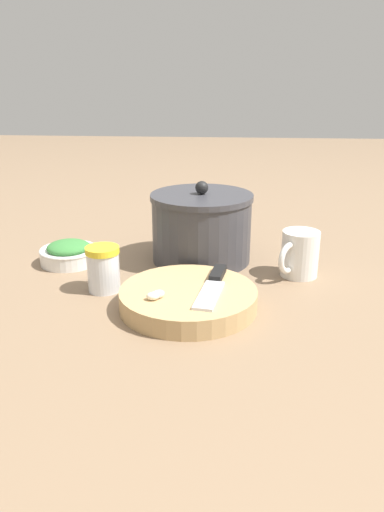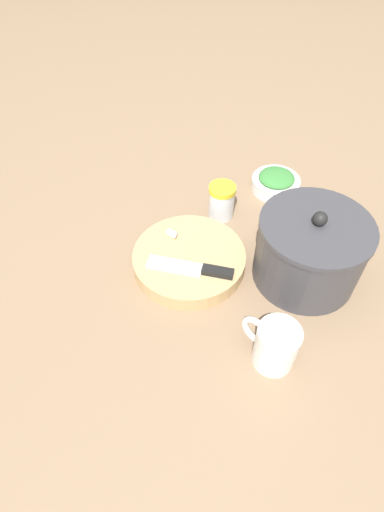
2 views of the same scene
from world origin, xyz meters
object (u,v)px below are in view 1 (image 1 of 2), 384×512
(garlic_cloves, at_px, (156,295))
(coffee_mug, at_px, (299,254))
(herb_bowl, at_px, (69,253))
(spice_jar, at_px, (103,269))
(cutting_board, at_px, (188,299))
(chef_knife, at_px, (213,284))
(stock_pot, at_px, (202,227))

(garlic_cloves, bearing_deg, coffee_mug, 38.77)
(herb_bowl, bearing_deg, spice_jar, -50.74)
(cutting_board, relative_size, chef_knife, 1.33)
(garlic_cloves, bearing_deg, spice_jar, 137.53)
(herb_bowl, bearing_deg, stock_pot, 8.53)
(cutting_board, distance_m, garlic_cloves, 0.07)
(cutting_board, xyz_separation_m, chef_knife, (0.04, 0.02, 0.02))
(garlic_cloves, xyz_separation_m, herb_bowl, (-0.23, 0.24, -0.02))
(stock_pot, bearing_deg, chef_knife, -81.25)
(herb_bowl, bearing_deg, cutting_board, -35.77)
(cutting_board, distance_m, coffee_mug, 0.27)
(spice_jar, bearing_deg, herb_bowl, 129.26)
(garlic_cloves, relative_size, stock_pot, 0.15)
(herb_bowl, distance_m, coffee_mug, 0.49)
(coffee_mug, height_order, stock_pot, stock_pot)
(garlic_cloves, relative_size, herb_bowl, 0.26)
(chef_knife, relative_size, herb_bowl, 1.46)
(herb_bowl, height_order, spice_jar, spice_jar)
(cutting_board, relative_size, stock_pot, 1.10)
(garlic_cloves, distance_m, spice_jar, 0.16)
(chef_knife, relative_size, spice_jar, 2.10)
(garlic_cloves, relative_size, coffee_mug, 0.33)
(herb_bowl, relative_size, stock_pot, 0.57)
(spice_jar, bearing_deg, garlic_cloves, -42.47)
(herb_bowl, xyz_separation_m, coffee_mug, (0.49, -0.03, 0.02))
(garlic_cloves, distance_m, coffee_mug, 0.34)
(chef_knife, xyz_separation_m, coffee_mug, (0.17, 0.15, 0.01))
(cutting_board, relative_size, coffee_mug, 2.45)
(stock_pot, bearing_deg, cutting_board, -91.73)
(chef_knife, bearing_deg, spice_jar, -3.76)
(cutting_board, xyz_separation_m, stock_pot, (0.01, 0.25, 0.06))
(cutting_board, height_order, stock_pot, stock_pot)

